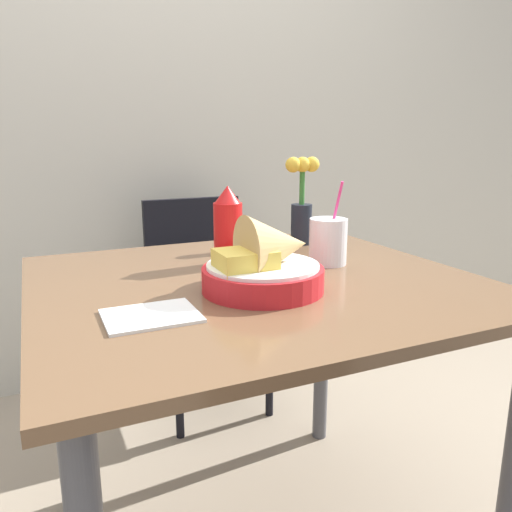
{
  "coord_description": "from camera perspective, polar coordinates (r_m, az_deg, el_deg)",
  "views": [
    {
      "loc": [
        -0.45,
        -1.0,
        1.07
      ],
      "look_at": [
        -0.01,
        -0.03,
        0.81
      ],
      "focal_mm": 35.0,
      "sensor_mm": 36.0,
      "label": 1
    }
  ],
  "objects": [
    {
      "name": "flower_vase",
      "position": [
        1.49,
        5.25,
        6.16
      ],
      "size": [
        0.11,
        0.06,
        0.26
      ],
      "color": "black",
      "rests_on": "dining_table"
    },
    {
      "name": "ketchup_bottle",
      "position": [
        1.24,
        -3.22,
        3.3
      ],
      "size": [
        0.07,
        0.07,
        0.2
      ],
      "color": "red",
      "rests_on": "dining_table"
    },
    {
      "name": "drink_cup",
      "position": [
        1.27,
        8.23,
        1.51
      ],
      "size": [
        0.1,
        0.1,
        0.21
      ],
      "color": "silver",
      "rests_on": "dining_table"
    },
    {
      "name": "food_basket",
      "position": [
        1.04,
        1.29,
        -0.89
      ],
      "size": [
        0.26,
        0.26,
        0.16
      ],
      "color": "red",
      "rests_on": "dining_table"
    },
    {
      "name": "wall_window",
      "position": [
        2.26,
        -13.46,
        19.1
      ],
      "size": [
        7.0,
        0.06,
        2.6
      ],
      "color": "#B7B2A3",
      "rests_on": "ground_plane"
    },
    {
      "name": "napkin",
      "position": [
        0.92,
        -11.91,
        -6.7
      ],
      "size": [
        0.17,
        0.13,
        0.01
      ],
      "color": "white",
      "rests_on": "dining_table"
    },
    {
      "name": "dining_table",
      "position": [
        1.17,
        0.01,
        -7.72
      ],
      "size": [
        0.98,
        0.89,
        0.75
      ],
      "color": "brown",
      "rests_on": "ground_plane"
    },
    {
      "name": "chair_far_window",
      "position": [
        2.03,
        -6.34,
        -3.01
      ],
      "size": [
        0.4,
        0.4,
        0.82
      ],
      "color": "black",
      "rests_on": "ground_plane"
    }
  ]
}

